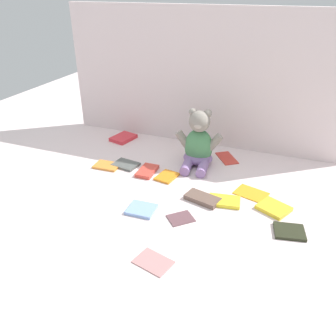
# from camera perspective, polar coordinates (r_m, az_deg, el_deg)

# --- Properties ---
(ground_plane) EXTENTS (3.20, 3.20, 0.00)m
(ground_plane) POSITION_cam_1_polar(r_m,az_deg,el_deg) (1.57, 0.57, -1.45)
(ground_plane) COLOR silver
(backdrop_drape) EXTENTS (1.47, 0.03, 0.69)m
(backdrop_drape) POSITION_cam_1_polar(r_m,az_deg,el_deg) (1.82, 5.51, 14.45)
(backdrop_drape) COLOR silver
(backdrop_drape) RESTS_ON ground_plane
(teddy_bear) EXTENTS (0.23, 0.21, 0.28)m
(teddy_bear) POSITION_cam_1_polar(r_m,az_deg,el_deg) (1.64, 5.05, 3.85)
(teddy_bear) COLOR #4C8C59
(teddy_bear) RESTS_ON ground_plane
(book_case_0) EXTENTS (0.13, 0.15, 0.02)m
(book_case_0) POSITION_cam_1_polar(r_m,az_deg,el_deg) (1.96, -7.41, 4.98)
(book_case_0) COLOR red
(book_case_0) RESTS_ON ground_plane
(book_case_1) EXTENTS (0.07, 0.12, 0.02)m
(book_case_1) POSITION_cam_1_polar(r_m,az_deg,el_deg) (1.60, -3.47, -0.50)
(book_case_1) COLOR #D84134
(book_case_1) RESTS_ON ground_plane
(book_case_2) EXTENTS (0.14, 0.14, 0.02)m
(book_case_2) POSITION_cam_1_polar(r_m,az_deg,el_deg) (1.41, 17.13, -6.36)
(book_case_2) COLOR yellow
(book_case_2) RESTS_ON ground_plane
(book_case_3) EXTENTS (0.15, 0.10, 0.02)m
(book_case_3) POSITION_cam_1_polar(r_m,az_deg,el_deg) (1.41, 5.74, -5.06)
(book_case_3) COLOR brown
(book_case_3) RESTS_ON ground_plane
(book_case_4) EXTENTS (0.13, 0.11, 0.01)m
(book_case_4) POSITION_cam_1_polar(r_m,az_deg,el_deg) (1.13, -2.46, -15.22)
(book_case_4) COLOR tan
(book_case_4) RESTS_ON ground_plane
(book_case_5) EXTENTS (0.14, 0.10, 0.02)m
(book_case_5) POSITION_cam_1_polar(r_m,az_deg,el_deg) (1.41, 9.30, -5.43)
(book_case_5) COLOR yellow
(book_case_5) RESTS_ON ground_plane
(book_case_6) EXTENTS (0.09, 0.12, 0.01)m
(book_case_6) POSITION_cam_1_polar(r_m,az_deg,el_deg) (1.56, -0.18, -1.42)
(book_case_6) COLOR orange
(book_case_6) RESTS_ON ground_plane
(book_case_7) EXTENTS (0.12, 0.09, 0.01)m
(book_case_7) POSITION_cam_1_polar(r_m,az_deg,el_deg) (1.68, -10.08, 0.38)
(book_case_7) COLOR orange
(book_case_7) RESTS_ON ground_plane
(book_case_8) EXTENTS (0.15, 0.13, 0.01)m
(book_case_8) POSITION_cam_1_polar(r_m,az_deg,el_deg) (1.49, 13.62, -4.03)
(book_case_8) COLOR orange
(book_case_8) RESTS_ON ground_plane
(book_case_9) EXTENTS (0.12, 0.11, 0.01)m
(book_case_9) POSITION_cam_1_polar(r_m,az_deg,el_deg) (1.31, 19.49, -9.89)
(book_case_9) COLOR #262919
(book_case_9) RESTS_ON ground_plane
(book_case_10) EXTENTS (0.12, 0.12, 0.01)m
(book_case_10) POSITION_cam_1_polar(r_m,az_deg,el_deg) (1.30, 2.13, -8.27)
(book_case_10) COLOR brown
(book_case_10) RESTS_ON ground_plane
(book_case_11) EXTENTS (0.14, 0.16, 0.01)m
(book_case_11) POSITION_cam_1_polar(r_m,az_deg,el_deg) (1.75, 9.73, 1.70)
(book_case_11) COLOR red
(book_case_11) RESTS_ON ground_plane
(book_case_12) EXTENTS (0.11, 0.10, 0.01)m
(book_case_12) POSITION_cam_1_polar(r_m,az_deg,el_deg) (1.35, -4.40, -6.85)
(book_case_12) COLOR #83A8E5
(book_case_12) RESTS_ON ground_plane
(book_case_13) EXTENTS (0.13, 0.10, 0.01)m
(book_case_13) POSITION_cam_1_polar(r_m,az_deg,el_deg) (1.67, -7.03, 0.56)
(book_case_13) COLOR #505652
(book_case_13) RESTS_ON ground_plane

